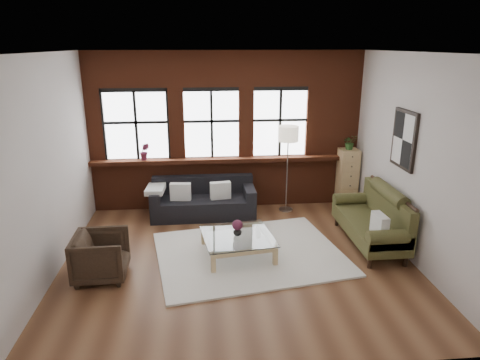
{
  "coord_description": "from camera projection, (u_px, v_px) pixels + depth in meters",
  "views": [
    {
      "loc": [
        -0.55,
        -6.14,
        3.32
      ],
      "look_at": [
        0.1,
        0.6,
        1.15
      ],
      "focal_mm": 32.0,
      "sensor_mm": 36.0,
      "label": 1
    }
  ],
  "objects": [
    {
      "name": "pillow_b",
      "position": [
        220.0,
        190.0,
        8.4
      ],
      "size": [
        0.42,
        0.2,
        0.34
      ],
      "primitive_type": "cube",
      "rotation": [
        0.0,
        0.0,
        0.15
      ],
      "color": "silver",
      "rests_on": "dark_sofa"
    },
    {
      "name": "vintage_settee",
      "position": [
        370.0,
        217.0,
        7.28
      ],
      "size": [
        0.84,
        1.89,
        1.01
      ],
      "primitive_type": null,
      "color": "#42411E",
      "rests_on": "floor"
    },
    {
      "name": "wall_poster",
      "position": [
        404.0,
        139.0,
        6.85
      ],
      "size": [
        0.05,
        0.74,
        0.94
      ],
      "primitive_type": null,
      "color": "black",
      "rests_on": "wall_right"
    },
    {
      "name": "coffee_table",
      "position": [
        237.0,
        246.0,
        6.97
      ],
      "size": [
        1.24,
        1.24,
        0.37
      ],
      "primitive_type": null,
      "rotation": [
        0.0,
        0.0,
        0.14
      ],
      "color": "tan",
      "rests_on": "shag_rug"
    },
    {
      "name": "drawer_chest",
      "position": [
        347.0,
        178.0,
        8.99
      ],
      "size": [
        0.38,
        0.38,
        1.24
      ],
      "primitive_type": "cube",
      "color": "tan",
      "rests_on": "floor"
    },
    {
      "name": "sill_ledge",
      "position": [
        227.0,
        159.0,
        8.8
      ],
      "size": [
        5.5,
        0.3,
        0.08
      ],
      "primitive_type": "cube",
      "color": "maroon",
      "rests_on": "brick_backwall"
    },
    {
      "name": "wall_right",
      "position": [
        413.0,
        159.0,
        6.65
      ],
      "size": [
        0.0,
        5.0,
        5.0
      ],
      "primitive_type": "plane",
      "rotation": [
        1.57,
        0.0,
        -1.57
      ],
      "color": "beige",
      "rests_on": "ground"
    },
    {
      "name": "sill_plant",
      "position": [
        145.0,
        152.0,
        8.55
      ],
      "size": [
        0.2,
        0.16,
        0.35
      ],
      "primitive_type": "imported",
      "rotation": [
        0.0,
        0.0,
        0.04
      ],
      "color": "maroon",
      "rests_on": "sill_ledge"
    },
    {
      "name": "wall_back",
      "position": [
        226.0,
        131.0,
        8.77
      ],
      "size": [
        5.5,
        0.0,
        5.5
      ],
      "primitive_type": "plane",
      "rotation": [
        1.57,
        0.0,
        0.0
      ],
      "color": "beige",
      "rests_on": "ground"
    },
    {
      "name": "window_left",
      "position": [
        136.0,
        126.0,
        8.51
      ],
      "size": [
        1.38,
        0.1,
        1.5
      ],
      "primitive_type": null,
      "color": "black",
      "rests_on": "brick_backwall"
    },
    {
      "name": "floor",
      "position": [
        237.0,
        259.0,
        6.88
      ],
      "size": [
        5.5,
        5.5,
        0.0
      ],
      "primitive_type": "plane",
      "color": "brown",
      "rests_on": "ground"
    },
    {
      "name": "shag_rug",
      "position": [
        249.0,
        253.0,
        7.05
      ],
      "size": [
        3.3,
        2.78,
        0.03
      ],
      "primitive_type": "cube",
      "rotation": [
        0.0,
        0.0,
        0.17
      ],
      "color": "silver",
      "rests_on": "floor"
    },
    {
      "name": "brick_backwall",
      "position": [
        227.0,
        132.0,
        8.71
      ],
      "size": [
        5.5,
        0.12,
        3.2
      ],
      "primitive_type": null,
      "color": "maroon",
      "rests_on": "floor"
    },
    {
      "name": "wall_front",
      "position": [
        261.0,
        234.0,
        4.03
      ],
      "size": [
        5.5,
        0.0,
        5.5
      ],
      "primitive_type": "plane",
      "rotation": [
        -1.57,
        0.0,
        0.0
      ],
      "color": "beige",
      "rests_on": "ground"
    },
    {
      "name": "vase",
      "position": [
        237.0,
        231.0,
        6.89
      ],
      "size": [
        0.17,
        0.17,
        0.15
      ],
      "primitive_type": "imported",
      "rotation": [
        0.0,
        0.0,
        0.28
      ],
      "color": "#B2B2B2",
      "rests_on": "coffee_table"
    },
    {
      "name": "flowers",
      "position": [
        237.0,
        225.0,
        6.86
      ],
      "size": [
        0.17,
        0.17,
        0.17
      ],
      "primitive_type": "sphere",
      "color": "maroon",
      "rests_on": "vase"
    },
    {
      "name": "armchair",
      "position": [
        101.0,
        256.0,
        6.26
      ],
      "size": [
        0.77,
        0.75,
        0.69
      ],
      "primitive_type": "imported",
      "rotation": [
        0.0,
        0.0,
        1.59
      ],
      "color": "black",
      "rests_on": "floor"
    },
    {
      "name": "potted_plant_top",
      "position": [
        350.0,
        142.0,
        8.76
      ],
      "size": [
        0.29,
        0.25,
        0.31
      ],
      "primitive_type": "imported",
      "rotation": [
        0.0,
        0.0,
        0.04
      ],
      "color": "#2D5923",
      "rests_on": "drawer_chest"
    },
    {
      "name": "wall_left",
      "position": [
        47.0,
        169.0,
        6.15
      ],
      "size": [
        0.0,
        5.0,
        5.0
      ],
      "primitive_type": "plane",
      "rotation": [
        1.57,
        0.0,
        1.57
      ],
      "color": "beige",
      "rests_on": "ground"
    },
    {
      "name": "ceiling",
      "position": [
        237.0,
        52.0,
        5.91
      ],
      "size": [
        5.5,
        5.5,
        0.0
      ],
      "primitive_type": "plane",
      "rotation": [
        3.14,
        0.0,
        0.0
      ],
      "color": "white",
      "rests_on": "ground"
    },
    {
      "name": "pillow_a",
      "position": [
        181.0,
        192.0,
        8.33
      ],
      "size": [
        0.41,
        0.18,
        0.34
      ],
      "primitive_type": "cube",
      "rotation": [
        0.0,
        0.0,
        -0.1
      ],
      "color": "silver",
      "rests_on": "dark_sofa"
    },
    {
      "name": "floor_lamp",
      "position": [
        287.0,
        166.0,
        8.64
      ],
      "size": [
        0.4,
        0.4,
        1.92
      ],
      "primitive_type": null,
      "color": "#A5A5A8",
      "rests_on": "floor"
    },
    {
      "name": "window_mid",
      "position": [
        212.0,
        125.0,
        8.65
      ],
      "size": [
        1.38,
        0.1,
        1.5
      ],
      "primitive_type": null,
      "color": "black",
      "rests_on": "brick_backwall"
    },
    {
      "name": "pillow_settee",
      "position": [
        380.0,
        225.0,
        6.69
      ],
      "size": [
        0.16,
        0.39,
        0.34
      ],
      "primitive_type": "cube",
      "rotation": [
        0.0,
        0.0,
        0.05
      ],
      "color": "silver",
      "rests_on": "vintage_settee"
    },
    {
      "name": "window_right",
      "position": [
        280.0,
        124.0,
        8.77
      ],
      "size": [
        1.38,
        0.1,
        1.5
      ],
      "primitive_type": null,
      "color": "black",
      "rests_on": "brick_backwall"
    },
    {
      "name": "dark_sofa",
      "position": [
        203.0,
        198.0,
        8.53
      ],
      "size": [
        2.05,
        0.83,
        0.74
      ],
      "primitive_type": null,
      "color": "black",
      "rests_on": "floor"
    }
  ]
}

